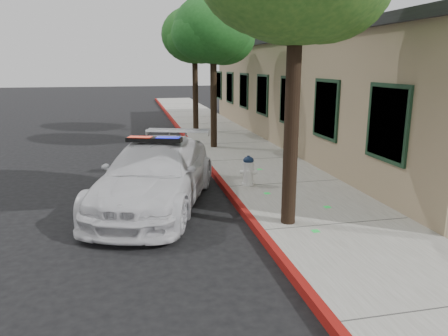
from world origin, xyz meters
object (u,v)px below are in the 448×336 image
clapboard_building (352,91)px  fire_hydrant (248,170)px  street_tree_mid (214,33)px  police_car (156,174)px  street_tree_far (196,38)px

clapboard_building → fire_hydrant: (-6.04, -5.97, -1.59)m
fire_hydrant → street_tree_mid: bearing=106.7°
clapboard_building → police_car: bearing=-141.6°
clapboard_building → fire_hydrant: clapboard_building is taller
street_tree_mid → street_tree_far: bearing=90.8°
street_tree_mid → police_car: bearing=-112.7°
clapboard_building → street_tree_far: bearing=150.8°
police_car → street_tree_far: size_ratio=0.99×
street_tree_mid → fire_hydrant: bearing=-91.6°
police_car → fire_hydrant: bearing=35.5°
clapboard_building → street_tree_mid: 6.31m
fire_hydrant → street_tree_mid: street_tree_mid is taller
fire_hydrant → street_tree_far: size_ratio=0.14×
police_car → street_tree_far: (2.49, 10.01, 3.59)m
street_tree_far → fire_hydrant: bearing=-90.6°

